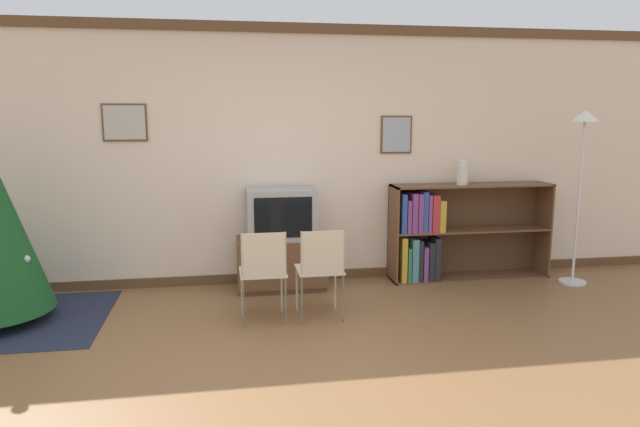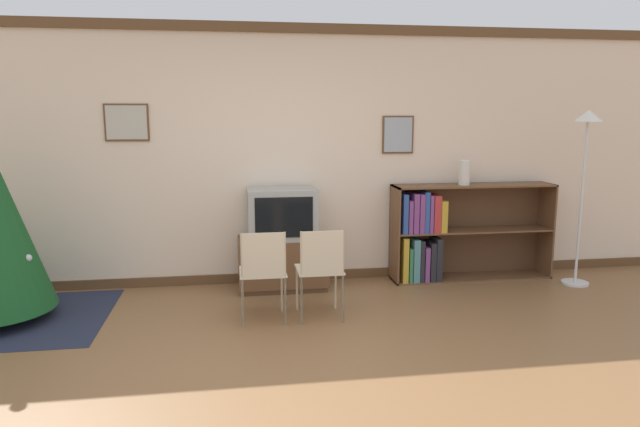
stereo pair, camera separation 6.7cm
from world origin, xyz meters
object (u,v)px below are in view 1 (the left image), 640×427
at_px(folding_chair_left, 263,270).
at_px(standing_lamp, 583,152).
at_px(vase, 463,172).
at_px(bookshelf, 442,233).
at_px(folding_chair_right, 321,268).
at_px(television, 281,214).
at_px(tv_console, 282,263).

xyz_separation_m(folding_chair_left, standing_lamp, (3.35, 0.64, 0.94)).
height_order(vase, standing_lamp, standing_lamp).
distance_m(bookshelf, standing_lamp, 1.66).
distance_m(folding_chair_right, vase, 2.11).
relative_size(folding_chair_left, vase, 3.07).
relative_size(folding_chair_right, vase, 3.07).
relative_size(television, vase, 2.60).
bearing_deg(bookshelf, folding_chair_right, -145.71).
xyz_separation_m(tv_console, folding_chair_right, (0.25, -0.97, 0.21)).
height_order(folding_chair_right, vase, vase).
xyz_separation_m(folding_chair_left, vase, (2.21, 1.01, 0.70)).
xyz_separation_m(folding_chair_right, bookshelf, (1.51, 1.03, 0.04)).
bearing_deg(standing_lamp, television, 173.98).
distance_m(tv_console, folding_chair_left, 1.02).
distance_m(tv_console, folding_chair_right, 1.02).
bearing_deg(vase, bookshelf, 174.39).
bearing_deg(bookshelf, folding_chair_left, -152.87).
height_order(tv_console, vase, vase).
distance_m(folding_chair_right, standing_lamp, 3.06).
relative_size(television, standing_lamp, 0.38).
xyz_separation_m(television, folding_chair_right, (0.25, -0.96, -0.32)).
xyz_separation_m(folding_chair_right, vase, (1.71, 1.01, 0.70)).
xyz_separation_m(vase, standing_lamp, (1.14, -0.38, 0.23)).
bearing_deg(vase, tv_console, -178.66).
height_order(folding_chair_left, standing_lamp, standing_lamp).
bearing_deg(folding_chair_right, bookshelf, 34.29).
bearing_deg(television, tv_console, 90.00).
bearing_deg(vase, folding_chair_right, -149.39).
distance_m(vase, standing_lamp, 1.22).
bearing_deg(standing_lamp, folding_chair_left, -169.23).
distance_m(tv_console, bookshelf, 1.78).
xyz_separation_m(tv_console, bookshelf, (1.76, 0.07, 0.24)).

